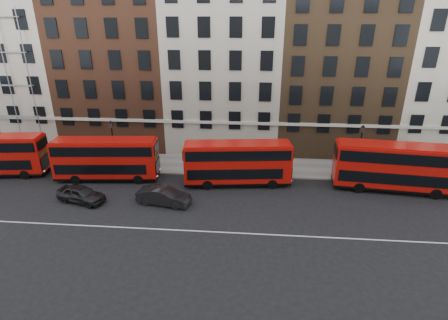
# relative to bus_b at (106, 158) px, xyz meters

# --- Properties ---
(ground) EXTENTS (120.00, 120.00, 0.00)m
(ground) POSITION_rel_bus_b_xyz_m (10.61, -6.25, -2.25)
(ground) COLOR black
(ground) RESTS_ON ground
(pavement) EXTENTS (80.00, 5.00, 0.15)m
(pavement) POSITION_rel_bus_b_xyz_m (10.61, 4.25, -2.17)
(pavement) COLOR gray
(pavement) RESTS_ON ground
(kerb) EXTENTS (80.00, 0.30, 0.16)m
(kerb) POSITION_rel_bus_b_xyz_m (10.61, 1.75, -2.17)
(kerb) COLOR gray
(kerb) RESTS_ON ground
(road_centre_line) EXTENTS (70.00, 0.12, 0.01)m
(road_centre_line) POSITION_rel_bus_b_xyz_m (10.61, -8.25, -2.24)
(road_centre_line) COLOR white
(road_centre_line) RESTS_ON ground
(building_terrace) EXTENTS (64.00, 11.95, 22.00)m
(building_terrace) POSITION_rel_bus_b_xyz_m (10.30, 11.63, 7.99)
(building_terrace) COLOR #B0A698
(building_terrace) RESTS_ON ground
(bus_b) EXTENTS (10.15, 3.24, 4.19)m
(bus_b) POSITION_rel_bus_b_xyz_m (0.00, 0.00, 0.00)
(bus_b) COLOR red
(bus_b) RESTS_ON ground
(bus_c) EXTENTS (10.28, 3.55, 4.23)m
(bus_c) POSITION_rel_bus_b_xyz_m (12.84, -0.00, 0.02)
(bus_c) COLOR red
(bus_c) RESTS_ON ground
(bus_d) EXTENTS (10.90, 3.64, 4.49)m
(bus_d) POSITION_rel_bus_b_xyz_m (27.23, 0.01, 0.16)
(bus_d) COLOR red
(bus_d) RESTS_ON ground
(car_rear) EXTENTS (4.65, 2.81, 1.48)m
(car_rear) POSITION_rel_bus_b_xyz_m (-0.54, -4.62, -1.51)
(car_rear) COLOR black
(car_rear) RESTS_ON ground
(car_front) EXTENTS (4.85, 2.38, 1.53)m
(car_front) POSITION_rel_bus_b_xyz_m (6.74, -4.37, -1.49)
(car_front) COLOR black
(car_front) RESTS_ON ground
(lamp_post_left) EXTENTS (0.44, 0.44, 5.33)m
(lamp_post_left) POSITION_rel_bus_b_xyz_m (0.05, 2.10, 0.83)
(lamp_post_left) COLOR black
(lamp_post_left) RESTS_ON pavement
(lamp_post_right) EXTENTS (0.44, 0.44, 5.33)m
(lamp_post_right) POSITION_rel_bus_b_xyz_m (24.74, 2.69, 0.83)
(lamp_post_right) COLOR black
(lamp_post_right) RESTS_ON pavement
(iron_railings) EXTENTS (6.60, 0.06, 1.00)m
(iron_railings) POSITION_rel_bus_b_xyz_m (10.61, 6.45, -1.60)
(iron_railings) COLOR black
(iron_railings) RESTS_ON pavement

